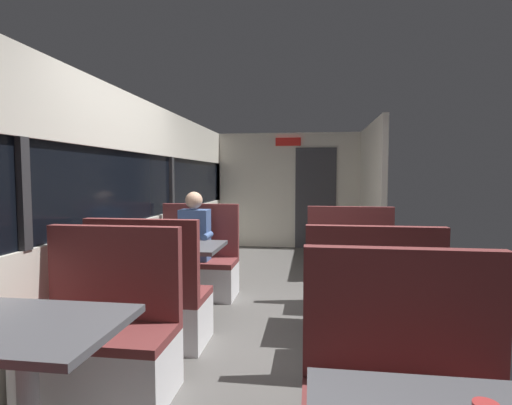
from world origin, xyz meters
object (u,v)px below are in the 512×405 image
dining_table_near_window (26,344)px  dining_table_mid_window (178,254)px  bench_rear_aisle_facing_end (370,326)px  coffee_cup_primary (358,246)px  bench_near_window_facing_entry (104,345)px  bench_rear_aisle_facing_entry (351,278)px  bench_mid_window_facing_end (151,306)px  dining_table_rear_aisle (359,264)px  seated_passenger (195,253)px  bench_mid_window_facing_entry (197,269)px

dining_table_near_window → dining_table_mid_window: size_ratio=1.00×
bench_rear_aisle_facing_end → coffee_cup_primary: bearing=89.8°
dining_table_near_window → bench_near_window_facing_entry: bench_near_window_facing_entry is taller
dining_table_near_window → bench_rear_aisle_facing_entry: bench_rear_aisle_facing_entry is taller
bench_mid_window_facing_end → dining_table_rear_aisle: bench_mid_window_facing_end is taller
seated_passenger → dining_table_rear_aisle: bearing=-24.8°
coffee_cup_primary → bench_rear_aisle_facing_end: bearing=-90.2°
dining_table_rear_aisle → coffee_cup_primary: coffee_cup_primary is taller
bench_rear_aisle_facing_end → bench_rear_aisle_facing_entry: same height
seated_passenger → bench_rear_aisle_facing_entry: bearing=-4.1°
bench_rear_aisle_facing_entry → bench_mid_window_facing_entry: bearing=173.6°
dining_table_near_window → coffee_cup_primary: coffee_cup_primary is taller
dining_table_near_window → seated_passenger: seated_passenger is taller
bench_mid_window_facing_end → coffee_cup_primary: bench_mid_window_facing_end is taller
bench_mid_window_facing_end → dining_table_rear_aisle: size_ratio=1.22×
dining_table_mid_window → coffee_cup_primary: size_ratio=10.00×
bench_mid_window_facing_end → bench_rear_aisle_facing_entry: same height
bench_rear_aisle_facing_end → dining_table_rear_aisle: bearing=90.0°
dining_table_near_window → dining_table_rear_aisle: (1.79, 1.98, 0.00)m
coffee_cup_primary → bench_mid_window_facing_end: bearing=-161.3°
bench_rear_aisle_facing_entry → seated_passenger: (-1.79, 0.13, 0.21)m
dining_table_rear_aisle → coffee_cup_primary: (0.00, 0.11, 0.15)m
bench_rear_aisle_facing_entry → dining_table_near_window: bearing=-123.8°
dining_table_mid_window → seated_passenger: size_ratio=0.71×
bench_mid_window_facing_entry → dining_table_rear_aisle: 2.03m
bench_near_window_facing_entry → bench_mid_window_facing_end: bearing=90.0°
seated_passenger → dining_table_near_window: bearing=-90.0°
dining_table_mid_window → bench_mid_window_facing_end: size_ratio=0.82×
dining_table_near_window → coffee_cup_primary: (1.79, 2.08, 0.15)m
dining_table_near_window → bench_rear_aisle_facing_entry: size_ratio=0.82×
seated_passenger → bench_rear_aisle_facing_end: bearing=-40.5°
bench_mid_window_facing_end → bench_rear_aisle_facing_entry: size_ratio=1.00×
dining_table_near_window → bench_rear_aisle_facing_entry: (1.79, 2.68, -0.31)m
dining_table_rear_aisle → bench_mid_window_facing_end: bearing=-164.4°
seated_passenger → coffee_cup_primary: bearing=-21.9°
dining_table_rear_aisle → seated_passenger: size_ratio=0.71×
dining_table_near_window → bench_rear_aisle_facing_entry: 3.23m
bench_near_window_facing_entry → bench_mid_window_facing_end: 0.78m
dining_table_rear_aisle → dining_table_near_window: bearing=-132.2°
dining_table_near_window → bench_mid_window_facing_entry: size_ratio=0.82×
bench_mid_window_facing_entry → coffee_cup_primary: (1.79, -0.79, 0.46)m
bench_mid_window_facing_entry → bench_mid_window_facing_end: bearing=-90.0°
dining_table_mid_window → dining_table_rear_aisle: same height
dining_table_mid_window → dining_table_rear_aisle: size_ratio=1.00×
dining_table_near_window → dining_table_rear_aisle: size_ratio=1.00×
bench_rear_aisle_facing_entry → bench_mid_window_facing_end: bearing=-146.2°
dining_table_near_window → bench_rear_aisle_facing_end: size_ratio=0.82×
bench_mid_window_facing_entry → dining_table_rear_aisle: (1.79, -0.90, 0.31)m
bench_mid_window_facing_entry → dining_table_rear_aisle: bench_mid_window_facing_entry is taller
coffee_cup_primary → bench_mid_window_facing_entry: bearing=156.1°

